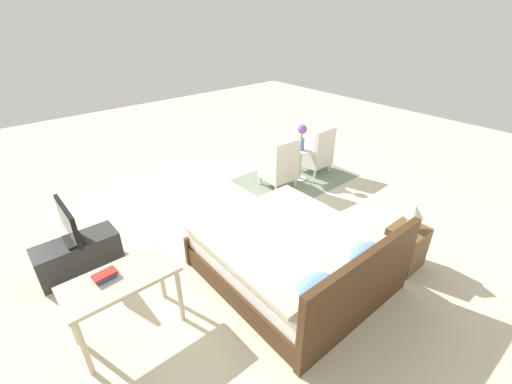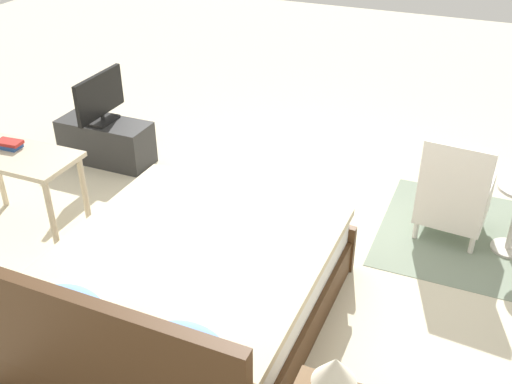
{
  "view_description": "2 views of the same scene",
  "coord_description": "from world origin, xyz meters",
  "px_view_note": "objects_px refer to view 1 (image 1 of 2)",
  "views": [
    {
      "loc": [
        2.59,
        3.24,
        2.97
      ],
      "look_at": [
        -0.08,
        0.11,
        0.7
      ],
      "focal_mm": 24.0,
      "sensor_mm": 36.0,
      "label": 1
    },
    {
      "loc": [
        -1.49,
        3.79,
        2.96
      ],
      "look_at": [
        0.0,
        0.26,
        0.66
      ],
      "focal_mm": 42.0,
      "sensor_mm": 36.0,
      "label": 2
    }
  ],
  "objects_px": {
    "armchair_by_window_left": "(317,154)",
    "tv_flatscreen": "(68,224)",
    "side_table": "(300,161)",
    "nightstand": "(405,247)",
    "armchair_by_window_right": "(280,168)",
    "vanity_desk": "(122,286)",
    "flower_vase": "(302,135)",
    "table_lamp": "(414,214)",
    "tv_stand": "(79,255)",
    "bed": "(294,257)",
    "book_stack": "(105,276)"
  },
  "relations": [
    {
      "from": "bed",
      "to": "side_table",
      "type": "distance_m",
      "value": 2.7
    },
    {
      "from": "side_table",
      "to": "tv_flatscreen",
      "type": "height_order",
      "value": "tv_flatscreen"
    },
    {
      "from": "bed",
      "to": "tv_stand",
      "type": "relative_size",
      "value": 2.14
    },
    {
      "from": "nightstand",
      "to": "tv_flatscreen",
      "type": "height_order",
      "value": "tv_flatscreen"
    },
    {
      "from": "bed",
      "to": "book_stack",
      "type": "distance_m",
      "value": 2.08
    },
    {
      "from": "tv_flatscreen",
      "to": "armchair_by_window_left",
      "type": "bearing_deg",
      "value": 179.83
    },
    {
      "from": "armchair_by_window_left",
      "to": "tv_flatscreen",
      "type": "relative_size",
      "value": 1.28
    },
    {
      "from": "bed",
      "to": "armchair_by_window_right",
      "type": "distance_m",
      "value": 2.37
    },
    {
      "from": "nightstand",
      "to": "book_stack",
      "type": "xyz_separation_m",
      "value": [
        3.17,
        -1.34,
        0.48
      ]
    },
    {
      "from": "side_table",
      "to": "table_lamp",
      "type": "distance_m",
      "value": 2.69
    },
    {
      "from": "armchair_by_window_right",
      "to": "book_stack",
      "type": "relative_size",
      "value": 4.15
    },
    {
      "from": "side_table",
      "to": "armchair_by_window_right",
      "type": "bearing_deg",
      "value": -2.09
    },
    {
      "from": "table_lamp",
      "to": "tv_stand",
      "type": "height_order",
      "value": "table_lamp"
    },
    {
      "from": "bed",
      "to": "book_stack",
      "type": "relative_size",
      "value": 9.27
    },
    {
      "from": "armchair_by_window_left",
      "to": "table_lamp",
      "type": "distance_m",
      "value": 2.89
    },
    {
      "from": "side_table",
      "to": "nightstand",
      "type": "xyz_separation_m",
      "value": [
        0.79,
        2.55,
        -0.1
      ]
    },
    {
      "from": "tv_stand",
      "to": "vanity_desk",
      "type": "relative_size",
      "value": 0.92
    },
    {
      "from": "bed",
      "to": "tv_stand",
      "type": "height_order",
      "value": "bed"
    },
    {
      "from": "table_lamp",
      "to": "tv_stand",
      "type": "distance_m",
      "value": 4.12
    },
    {
      "from": "armchair_by_window_right",
      "to": "flower_vase",
      "type": "height_order",
      "value": "flower_vase"
    },
    {
      "from": "tv_flatscreen",
      "to": "vanity_desk",
      "type": "height_order",
      "value": "tv_flatscreen"
    },
    {
      "from": "armchair_by_window_left",
      "to": "armchair_by_window_right",
      "type": "distance_m",
      "value": 0.99
    },
    {
      "from": "table_lamp",
      "to": "vanity_desk",
      "type": "relative_size",
      "value": 0.32
    },
    {
      "from": "table_lamp",
      "to": "flower_vase",
      "type": "bearing_deg",
      "value": -107.13
    },
    {
      "from": "armchair_by_window_left",
      "to": "nightstand",
      "type": "height_order",
      "value": "armchair_by_window_left"
    },
    {
      "from": "side_table",
      "to": "nightstand",
      "type": "height_order",
      "value": "side_table"
    },
    {
      "from": "flower_vase",
      "to": "nightstand",
      "type": "height_order",
      "value": "flower_vase"
    },
    {
      "from": "bed",
      "to": "book_stack",
      "type": "xyz_separation_m",
      "value": [
        1.94,
        -0.58,
        0.46
      ]
    },
    {
      "from": "armchair_by_window_left",
      "to": "tv_stand",
      "type": "height_order",
      "value": "armchair_by_window_left"
    },
    {
      "from": "armchair_by_window_right",
      "to": "vanity_desk",
      "type": "relative_size",
      "value": 0.88
    },
    {
      "from": "nightstand",
      "to": "bed",
      "type": "bearing_deg",
      "value": -31.36
    },
    {
      "from": "armchair_by_window_right",
      "to": "tv_flatscreen",
      "type": "distance_m",
      "value": 3.48
    },
    {
      "from": "table_lamp",
      "to": "vanity_desk",
      "type": "xyz_separation_m",
      "value": [
        3.07,
        -1.27,
        -0.16
      ]
    },
    {
      "from": "bed",
      "to": "tv_stand",
      "type": "xyz_separation_m",
      "value": [
        1.94,
        -1.83,
        -0.08
      ]
    },
    {
      "from": "bed",
      "to": "armchair_by_window_right",
      "type": "bearing_deg",
      "value": -129.99
    },
    {
      "from": "armchair_by_window_right",
      "to": "vanity_desk",
      "type": "bearing_deg",
      "value": 21.15
    },
    {
      "from": "bed",
      "to": "nightstand",
      "type": "height_order",
      "value": "bed"
    },
    {
      "from": "armchair_by_window_left",
      "to": "side_table",
      "type": "relative_size",
      "value": 1.52
    },
    {
      "from": "flower_vase",
      "to": "table_lamp",
      "type": "height_order",
      "value": "flower_vase"
    },
    {
      "from": "armchair_by_window_left",
      "to": "flower_vase",
      "type": "bearing_deg",
      "value": 2.08
    },
    {
      "from": "nightstand",
      "to": "table_lamp",
      "type": "xyz_separation_m",
      "value": [
        0.0,
        0.0,
        0.49
      ]
    },
    {
      "from": "armchair_by_window_left",
      "to": "tv_flatscreen",
      "type": "xyz_separation_m",
      "value": [
        4.45,
        -0.01,
        0.32
      ]
    },
    {
      "from": "armchair_by_window_left",
      "to": "book_stack",
      "type": "height_order",
      "value": "armchair_by_window_left"
    },
    {
      "from": "tv_stand",
      "to": "book_stack",
      "type": "distance_m",
      "value": 1.35
    },
    {
      "from": "table_lamp",
      "to": "book_stack",
      "type": "distance_m",
      "value": 3.44
    },
    {
      "from": "tv_flatscreen",
      "to": "nightstand",
      "type": "bearing_deg",
      "value": 140.93
    },
    {
      "from": "nightstand",
      "to": "armchair_by_window_right",
      "type": "bearing_deg",
      "value": -96.41
    },
    {
      "from": "armchair_by_window_left",
      "to": "flower_vase",
      "type": "distance_m",
      "value": 0.72
    },
    {
      "from": "vanity_desk",
      "to": "table_lamp",
      "type": "bearing_deg",
      "value": 157.57
    },
    {
      "from": "armchair_by_window_left",
      "to": "tv_flatscreen",
      "type": "distance_m",
      "value": 4.46
    }
  ]
}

